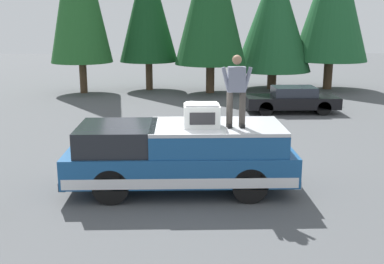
% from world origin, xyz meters
% --- Properties ---
extents(ground_plane, '(90.00, 90.00, 0.00)m').
position_xyz_m(ground_plane, '(0.00, 0.00, 0.00)').
color(ground_plane, '#4C4F51').
extents(pickup_truck, '(2.01, 5.54, 1.65)m').
position_xyz_m(pickup_truck, '(-0.22, -0.07, 0.87)').
color(pickup_truck, navy).
rests_on(pickup_truck, ground).
extents(compressor_unit, '(0.65, 0.84, 0.56)m').
position_xyz_m(compressor_unit, '(-0.40, -0.57, 1.93)').
color(compressor_unit, silver).
rests_on(compressor_unit, pickup_truck).
extents(person_on_truck_bed, '(0.29, 0.72, 1.69)m').
position_xyz_m(person_on_truck_bed, '(-0.47, -1.37, 2.55)').
color(person_on_truck_bed, '#423D38').
rests_on(person_on_truck_bed, pickup_truck).
extents(parked_car_black, '(1.64, 4.10, 1.16)m').
position_xyz_m(parked_car_black, '(9.42, -5.11, 0.58)').
color(parked_car_black, black).
rests_on(parked_car_black, ground).
extents(conifer_left, '(4.48, 4.48, 7.49)m').
position_xyz_m(conifer_left, '(16.56, -5.59, 4.28)').
color(conifer_left, '#4C3826').
rests_on(conifer_left, ground).
extents(conifer_center_right, '(3.38, 3.38, 7.95)m').
position_xyz_m(conifer_center_right, '(16.47, 1.73, 4.79)').
color(conifer_center_right, '#4C3826').
rests_on(conifer_center_right, ground).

